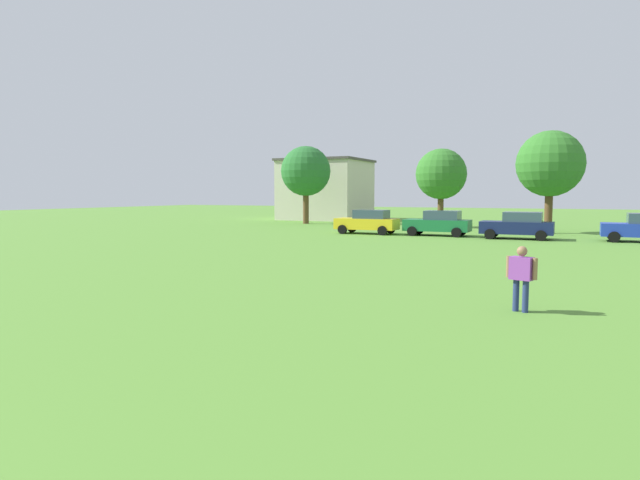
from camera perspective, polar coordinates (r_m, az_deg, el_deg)
name	(u,v)px	position (r m, az deg, el deg)	size (l,w,h in m)	color
ground_plane	(430,245)	(30.70, 11.48, -0.47)	(160.00, 160.00, 0.00)	#568C33
adult_bystander	(521,273)	(13.79, 20.35, -3.25)	(0.72, 0.43, 1.58)	navy
parked_car_yellow_0	(368,222)	(38.19, 5.03, 1.93)	(4.30, 2.02, 1.68)	yellow
parked_car_green_1	(438,223)	(37.15, 12.30, 1.76)	(4.30, 2.02, 1.68)	#196B38
parked_car_navy_2	(518,225)	(35.84, 20.04, 1.46)	(4.30, 2.02, 1.68)	#141E4C
tree_far_left	(306,171)	(50.98, -1.50, 7.20)	(4.63, 4.63, 7.21)	brown
tree_center	(441,174)	(46.45, 12.57, 6.74)	(4.19, 4.19, 6.53)	brown
tree_far_right	(550,164)	(41.87, 22.96, 7.33)	(4.64, 4.64, 7.23)	brown
house_left	(326,189)	(59.41, 0.63, 5.32)	(8.64, 8.35, 6.49)	beige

